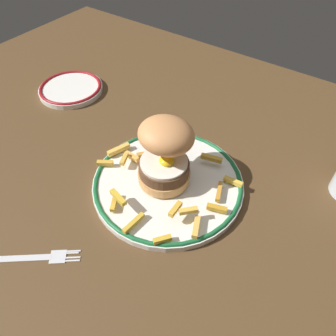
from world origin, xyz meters
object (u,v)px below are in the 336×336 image
(side_plate, at_px, (71,89))
(burger, at_px, (165,151))
(fork, at_px, (36,257))
(dinner_plate, at_px, (168,182))

(side_plate, bearing_deg, burger, -15.82)
(burger, distance_m, fork, 0.26)
(side_plate, bearing_deg, fork, -49.83)
(burger, xyz_separation_m, side_plate, (-0.36, 0.10, -0.07))
(dinner_plate, xyz_separation_m, side_plate, (-0.37, 0.11, -0.00))
(fork, bearing_deg, side_plate, 130.17)
(dinner_plate, bearing_deg, side_plate, 163.55)
(burger, relative_size, fork, 1.05)
(side_plate, xyz_separation_m, fork, (0.29, -0.34, -0.01))
(burger, bearing_deg, side_plate, 164.18)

